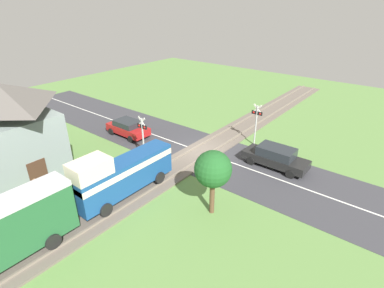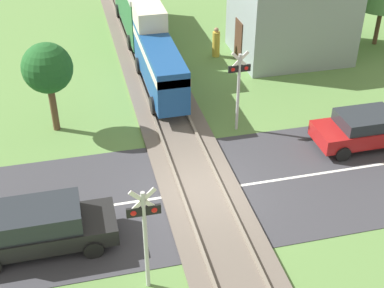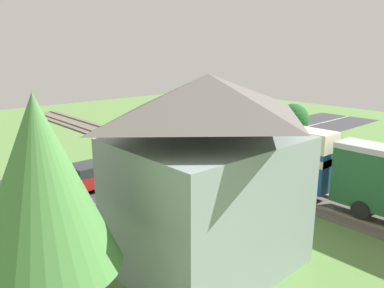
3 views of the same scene
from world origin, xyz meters
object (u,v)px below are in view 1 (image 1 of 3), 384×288
at_px(car_far_side, 128,128).
at_px(crossing_signal_east_approach, 143,134).
at_px(pedestrian_by_station, 38,192).
at_px(car_near_crossing, 276,157).
at_px(crossing_signal_west_approach, 256,120).
at_px(train, 54,207).
at_px(station_building, 10,134).

xyz_separation_m(car_far_side, crossing_signal_east_approach, (-4.48, 2.30, 1.46)).
relative_size(crossing_signal_east_approach, pedestrian_by_station, 2.18).
distance_m(car_near_crossing, crossing_signal_west_approach, 3.93).
relative_size(train, car_near_crossing, 3.26).
distance_m(train, pedestrian_by_station, 3.92).
height_order(train, car_near_crossing, train).
bearing_deg(pedestrian_by_station, car_near_crossing, -125.87).
relative_size(car_near_crossing, station_building, 0.71).
relative_size(crossing_signal_east_approach, station_building, 0.54).
relative_size(train, car_far_side, 3.73).
height_order(train, pedestrian_by_station, train).
relative_size(car_near_crossing, crossing_signal_west_approach, 1.30).
bearing_deg(car_far_side, train, 123.92).
bearing_deg(crossing_signal_east_approach, train, 107.17).
height_order(crossing_signal_west_approach, crossing_signal_east_approach, same).
distance_m(car_far_side, crossing_signal_east_approach, 5.25).
distance_m(crossing_signal_west_approach, crossing_signal_east_approach, 9.00).
bearing_deg(station_building, crossing_signal_east_approach, -126.84).
distance_m(crossing_signal_west_approach, pedestrian_by_station, 16.08).
height_order(car_far_side, station_building, station_building).
height_order(car_far_side, crossing_signal_east_approach, crossing_signal_east_approach).
relative_size(car_far_side, crossing_signal_west_approach, 1.14).
xyz_separation_m(station_building, pedestrian_by_station, (-3.78, 0.67, -2.38)).
distance_m(car_far_side, pedestrian_by_station, 10.15).
relative_size(train, station_building, 2.31).
xyz_separation_m(car_near_crossing, pedestrian_by_station, (9.02, 12.47, -0.06)).
bearing_deg(crossing_signal_west_approach, station_building, 54.81).
xyz_separation_m(car_near_crossing, car_far_side, (12.33, 2.88, -0.04)).
bearing_deg(train, car_near_crossing, -111.97).
distance_m(crossing_signal_east_approach, pedestrian_by_station, 7.53).
distance_m(station_building, pedestrian_by_station, 4.52).
bearing_deg(train, crossing_signal_west_approach, -99.11).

